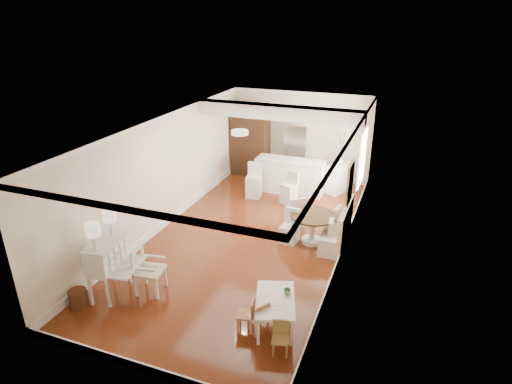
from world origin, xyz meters
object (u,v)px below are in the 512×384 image
Objects in this scene: gustavian_armchair at (149,270)px; wicker_basket at (78,298)px; pantry_cabinet at (250,141)px; kids_chair_b at (258,316)px; fridge at (306,155)px; secretary_bureau at (108,268)px; sideboard at (339,178)px; bar_stool_right at (289,188)px; kids_chair_c at (280,339)px; slip_chair_near at (289,226)px; kids_chair_a at (246,314)px; bar_stool_left at (254,181)px; dining_table at (312,229)px; kids_table at (275,312)px; slip_chair_far at (295,211)px; breakfast_counter at (290,176)px.

gustavian_armchair is 2.83× the size of wicker_basket.
wicker_basket is at bearing -93.07° from pantry_cabinet.
pantry_cabinet is (-2.94, 7.19, 0.84)m from kids_chair_b.
fridge is (-1.04, 7.16, 0.59)m from kids_chair_b.
secretary_bureau is 1.24× the size of sideboard.
gustavian_armchair reaches higher than wicker_basket.
bar_stool_right reaches higher than kids_chair_b.
fridge reaches higher than kids_chair_c.
slip_chair_near is at bearing 90.13° from kids_chair_c.
bar_stool_left is (-1.91, 5.39, 0.21)m from kids_chair_a.
pantry_cabinet is at bearing 100.41° from kids_chair_c.
dining_table is 2.30m from bar_stool_right.
kids_chair_a is (-0.44, -0.27, 0.04)m from kids_table.
bar_stool_right is at bearing 59.87° from secretary_bureau.
secretary_bureau reaches higher than slip_chair_near.
slip_chair_far is at bearing 100.84° from kids_table.
slip_chair_near is 0.89× the size of sideboard.
breakfast_counter is (-1.37, 2.79, 0.15)m from dining_table.
pantry_cabinet is (-3.16, 6.94, 0.88)m from kids_table.
fridge is at bearing 114.38° from bar_stool_right.
bar_stool_left is (-2.13, 5.37, 0.21)m from kids_chair_b.
sideboard is at bearing 89.79° from dining_table.
pantry_cabinet reaches higher than kids_chair_b.
kids_chair_b is at bearing -68.94° from sideboard.
slip_chair_far reaches higher than slip_chair_near.
kids_chair_a is 7.75m from pantry_cabinet.
kids_chair_a is (2.82, -0.03, -0.26)m from secretary_bureau.
slip_chair_near is 0.45× the size of fridge.
dining_table is 3.11m from breakfast_counter.
breakfast_counter is at bearing 128.75° from bar_stool_right.
dining_table is at bearing -73.06° from fridge.
bar_stool_right reaches higher than sideboard.
fridge reaches higher than secretary_bureau.
kids_chair_c is at bearing 65.18° from slip_chair_far.
pantry_cabinet reaches higher than kids_chair_a.
breakfast_counter is at bearing -20.44° from gustavian_armchair.
fridge is at bearing 106.94° from dining_table.
gustavian_armchair is 0.42× the size of pantry_cabinet.
dining_table is at bearing 22.96° from slip_chair_near.
kids_chair_a is at bearing 56.04° from slip_chair_far.
kids_chair_a is 3.36m from dining_table.
breakfast_counter is at bearing -134.27° from sideboard.
gustavian_armchair is at bearing -80.91° from bar_stool_right.
secretary_bureau is 3.37× the size of wicker_basket.
bar_stool_left is (-1.74, 2.20, 0.11)m from slip_chair_near.
gustavian_armchair is 6.96m from fridge.
bar_stool_right is at bearing 68.28° from wicker_basket.
sideboard is (-0.08, 6.46, 0.17)m from kids_table.
kids_chair_a is at bearing -95.89° from dining_table.
dining_table is (3.48, 3.86, 0.19)m from wicker_basket.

